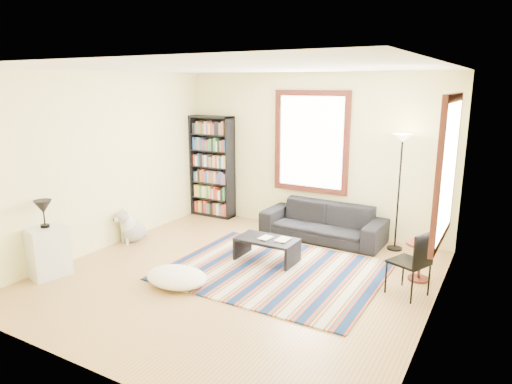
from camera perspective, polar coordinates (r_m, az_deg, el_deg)
The scene contains 21 objects.
floor at distance 6.47m, azimuth -2.23°, elevation -10.86°, with size 5.00×5.00×0.10m, color tan.
ceiling at distance 5.90m, azimuth -2.50°, elevation 15.74°, with size 5.00×5.00×0.10m, color white.
wall_back at distance 8.26m, azimuth 7.09°, elevation 4.89°, with size 5.00×0.10×2.80m, color beige.
wall_front at distance 4.16m, azimuth -21.38°, elevation -4.45°, with size 5.00×0.10×2.80m, color beige.
wall_left at distance 7.66m, azimuth -18.78°, elevation 3.62°, with size 0.10×5.00×2.80m, color beige.
wall_right at distance 5.17m, azimuth 22.36°, elevation -1.13°, with size 0.10×5.00×2.80m, color beige.
window_back at distance 8.16m, azimuth 6.91°, elevation 6.21°, with size 1.20×0.06×1.60m, color white.
window_right at distance 5.92m, azimuth 22.82°, elevation 2.55°, with size 0.06×1.20×1.60m, color white.
rug at distance 6.60m, azimuth 2.31°, elevation -9.80°, with size 2.91×2.33×0.02m, color #0D2244.
sofa at distance 7.89m, azimuth 8.34°, elevation -3.72°, with size 2.08×0.81×0.61m, color black.
bookshelf at distance 9.10m, azimuth -5.50°, elevation 3.17°, with size 0.90×0.30×2.00m, color black.
coffee_table at distance 6.88m, azimuth 1.37°, elevation -7.25°, with size 0.90×0.50×0.36m, color black.
book_a at distance 6.86m, azimuth 0.64°, elevation -5.62°, with size 0.16×0.22×0.02m, color beige.
book_b at distance 6.80m, azimuth 2.70°, elevation -5.85°, with size 0.24×0.18×0.02m, color beige.
floor_cushion at distance 6.24m, azimuth -9.87°, elevation -10.43°, with size 0.87×0.65×0.22m, color white.
floor_lamp at distance 7.49m, azimuth 17.39°, elevation -0.16°, with size 0.30×0.30×1.86m, color black, non-canonical shape.
side_table at distance 6.61m, azimuth 19.79°, elevation -8.14°, with size 0.40×0.40×0.54m, color #471A11.
folding_chair at distance 6.08m, azimuth 18.54°, elevation -8.34°, with size 0.42×0.40×0.86m, color black.
white_cabinet at distance 6.97m, azimuth -24.56°, elevation -6.78°, with size 0.38×0.50×0.70m, color silver.
table_lamp at distance 6.81m, azimuth -25.00°, elevation -2.50°, with size 0.24×0.24×0.38m, color black, non-canonical shape.
dog at distance 7.98m, azimuth -15.08°, elevation -4.01°, with size 0.40×0.57×0.57m, color silver, non-canonical shape.
Camera 1 is at (3.13, -5.00, 2.61)m, focal length 32.00 mm.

